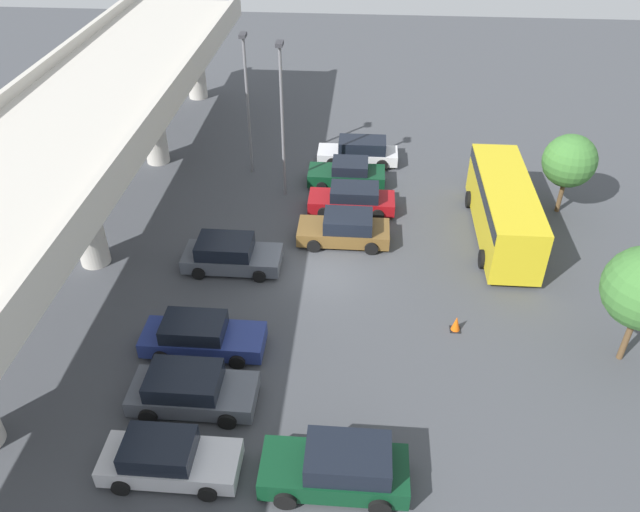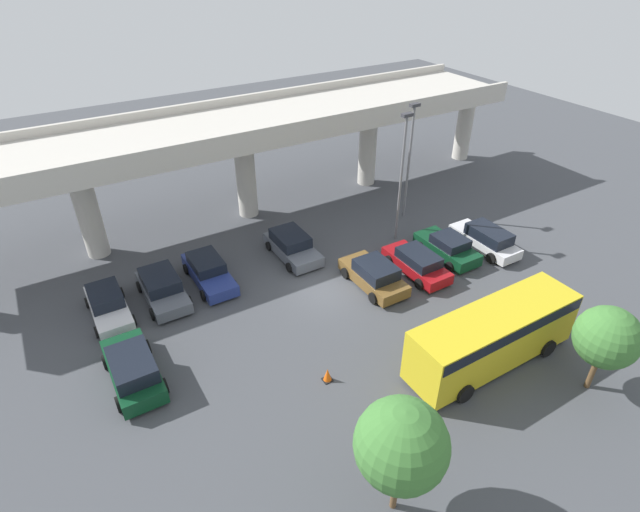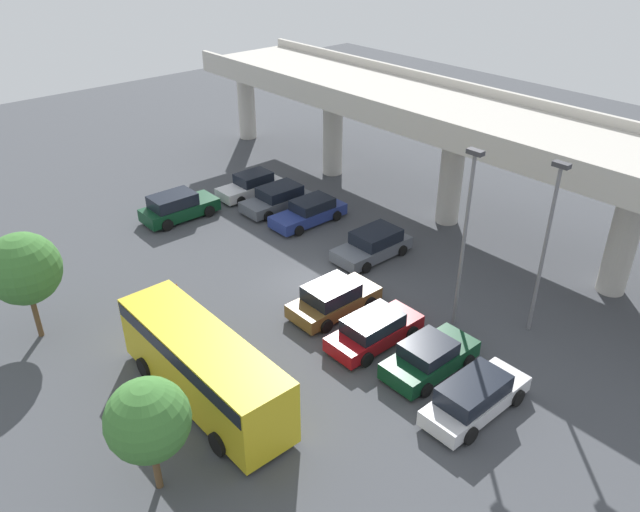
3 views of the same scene
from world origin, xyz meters
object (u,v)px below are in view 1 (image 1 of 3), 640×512
Objects in this scene: lamp_post_mid_lot at (282,111)px; parked_car_2 at (230,255)px; parked_car_0 at (339,467)px; parked_car_3 at (345,229)px; shuttle_bus at (504,206)px; traffic_cone at (456,324)px; parked_car_5 at (347,174)px; parked_car_8 at (191,389)px; tree_front_centre at (570,161)px; parked_car_1 at (201,336)px; parked_car_6 at (359,152)px; lamp_post_near_aisle at (247,95)px; parked_car_7 at (167,459)px; parked_car_4 at (352,199)px.

parked_car_2 is at bearing 166.17° from lamp_post_mid_lot.
parked_car_0 is 1.04× the size of parked_car_3.
shuttle_bus is at bearing 15.71° from parked_car_2.
traffic_cone is (-6.17, -4.88, -0.40)m from parked_car_3.
shuttle_bus reaches higher than traffic_cone.
parked_car_8 is (-16.66, 4.95, 0.04)m from parked_car_5.
parked_car_3 is 1.04× the size of tree_front_centre.
parked_car_1 is 1.01× the size of parked_car_6.
lamp_post_near_aisle reaches higher than parked_car_2.
parked_car_0 is 13.77m from parked_car_3.
parked_car_3 is 9.90m from lamp_post_near_aisle.
shuttle_bus is (14.88, -12.87, 1.06)m from parked_car_7.
parked_car_1 is 12.38m from parked_car_4.
parked_car_3 is at bearing -141.14° from lamp_post_mid_lot.
parked_car_0 is 8.11m from parked_car_1.
parked_car_5 is 1.00× the size of tree_front_centre.
parked_car_3 is 7.91m from shuttle_bus.
lamp_post_near_aisle is at bearing 92.42° from parked_car_8.
parked_car_5 reaches higher than parked_car_1.
parked_car_2 is at bearing 91.33° from parked_car_8.
shuttle_bus reaches higher than parked_car_1.
tree_front_centre reaches higher than parked_car_2.
lamp_post_mid_lot is (-1.40, 3.42, 4.26)m from parked_car_5.
parked_car_5 is at bearing 77.44° from parked_car_6.
lamp_post_mid_lot reaches higher than parked_car_8.
parked_car_1 is at bearing 125.45° from tree_front_centre.
parked_car_0 reaches higher than parked_car_7.
lamp_post_mid_lot is (18.18, -1.56, 4.25)m from parked_car_7.
parked_car_3 reaches higher than parked_car_7.
parked_car_3 is 8.53m from parked_car_6.
parked_car_6 is at bearing -90.17° from parked_car_0.
parked_car_7 reaches higher than traffic_cone.
parked_car_5 is at bearing 22.70° from traffic_cone.
parked_car_5 is 9.24m from shuttle_bus.
parked_car_6 is at bearing 66.24° from tree_front_centre.
parked_car_8 is at bearing -27.90° from parked_car_0.
parked_car_6 reaches higher than parked_car_3.
lamp_post_mid_lot reaches higher than parked_car_1.
shuttle_bus is at bearing -106.23° from lamp_post_mid_lot.
lamp_post_mid_lot reaches higher than lamp_post_near_aisle.
parked_car_5 is at bearing -67.82° from lamp_post_mid_lot.
parked_car_1 is 1.06× the size of parked_car_4.
parked_car_2 is 10.32m from lamp_post_near_aisle.
parked_car_6 is 1.06× the size of parked_car_8.
lamp_post_mid_lot is (6.96, -1.71, 4.22)m from parked_car_2.
parked_car_8 is (-13.83, 5.33, 0.03)m from parked_car_4.
parked_car_1 reaches higher than parked_car_4.
parked_car_7 is (-5.71, -0.24, 0.00)m from parked_car_1.
tree_front_centre is (14.63, -16.34, 2.27)m from parked_car_8.
shuttle_bus is at bearing -113.19° from lamp_post_near_aisle.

